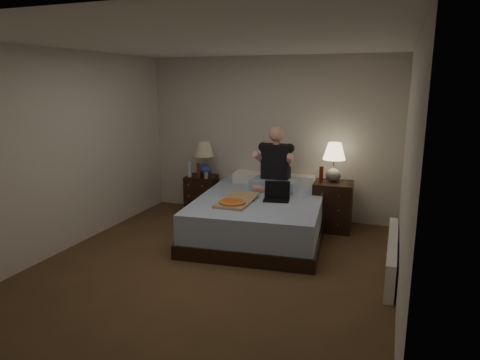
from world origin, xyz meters
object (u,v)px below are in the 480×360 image
at_px(lamp_right, 334,162).
at_px(water_bottle, 190,169).
at_px(beer_bottle_right, 321,174).
at_px(soda_can, 206,176).
at_px(laptop, 277,192).
at_px(lamp_left, 204,159).
at_px(radiator, 392,255).
at_px(person, 275,159).
at_px(bed, 261,216).
at_px(beer_bottle_left, 199,170).
at_px(nightstand_left, 202,194).
at_px(pizza_box, 232,203).
at_px(nightstand_right, 333,206).

relative_size(lamp_right, water_bottle, 2.24).
distance_m(lamp_right, beer_bottle_right, 0.26).
xyz_separation_m(soda_can, laptop, (1.33, -0.65, 0.01)).
height_order(lamp_left, radiator, lamp_left).
bearing_deg(water_bottle, person, -5.27).
xyz_separation_m(lamp_right, person, (-0.81, -0.23, 0.04)).
distance_m(bed, laptop, 0.49).
distance_m(bed, lamp_left, 1.53).
bearing_deg(beer_bottle_left, nightstand_left, 98.33).
bearing_deg(radiator, water_bottle, 158.69).
distance_m(soda_can, pizza_box, 1.39).
height_order(bed, radiator, bed).
height_order(nightstand_left, person, person).
height_order(laptop, pizza_box, laptop).
bearing_deg(pizza_box, lamp_right, 47.44).
relative_size(bed, laptop, 6.52).
height_order(person, radiator, person).
xyz_separation_m(bed, nightstand_right, (0.91, 0.58, 0.07)).
height_order(bed, person, person).
relative_size(water_bottle, soda_can, 2.50).
xyz_separation_m(nightstand_right, lamp_left, (-2.10, 0.15, 0.54)).
bearing_deg(beer_bottle_left, bed, -24.88).
relative_size(laptop, radiator, 0.21).
bearing_deg(soda_can, pizza_box, -51.43).
bearing_deg(nightstand_left, lamp_right, -7.61).
xyz_separation_m(bed, person, (0.08, 0.43, 0.74)).
bearing_deg(laptop, nightstand_right, 36.77).
xyz_separation_m(person, laptop, (0.18, -0.55, -0.35)).
height_order(nightstand_right, beer_bottle_right, beer_bottle_right).
bearing_deg(water_bottle, lamp_right, 2.33).
bearing_deg(beer_bottle_right, nightstand_left, 175.13).
xyz_separation_m(beer_bottle_right, laptop, (-0.48, -0.65, -0.14)).
height_order(lamp_right, beer_bottle_right, lamp_right).
height_order(bed, nightstand_right, nightstand_right).
relative_size(lamp_right, radiator, 0.35).
distance_m(beer_bottle_right, radiator, 1.68).
xyz_separation_m(person, radiator, (1.68, -1.09, -0.82)).
xyz_separation_m(water_bottle, beer_bottle_right, (2.11, -0.04, 0.08)).
relative_size(lamp_left, laptop, 1.65).
bearing_deg(nightstand_right, person, -172.68).
bearing_deg(nightstand_left, radiator, -30.99).
bearing_deg(lamp_right, beer_bottle_left, -177.38).
height_order(nightstand_right, lamp_right, lamp_right).
bearing_deg(person, beer_bottle_right, 7.52).
xyz_separation_m(nightstand_left, pizza_box, (1.03, -1.25, 0.29)).
bearing_deg(beer_bottle_right, soda_can, 179.97).
height_order(nightstand_right, laptop, laptop).
relative_size(bed, nightstand_right, 3.15).
relative_size(bed, beer_bottle_left, 9.63).
bearing_deg(person, pizza_box, -106.29).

